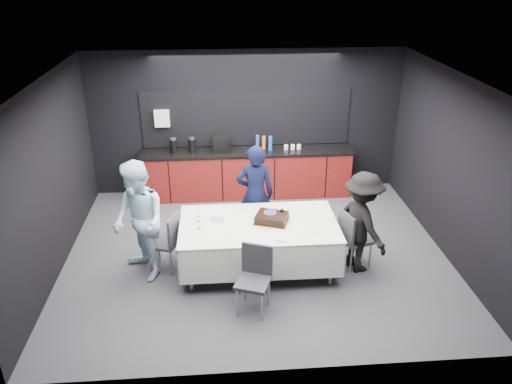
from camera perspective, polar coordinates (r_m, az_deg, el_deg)
The scene contains 18 objects.
ground at distance 8.07m, azimuth 0.06°, elevation -7.05°, with size 6.00×6.00×0.00m, color #444449.
room_shell at distance 7.25m, azimuth 0.06°, elevation 5.44°, with size 6.04×5.04×2.82m.
kitchenette at distance 9.79m, azimuth -1.07°, elevation 2.62°, with size 4.10×0.64×2.05m.
party_table at distance 7.40m, azimuth 0.31°, elevation -4.52°, with size 2.32×1.32×0.78m.
cake_assembly at distance 7.35m, azimuth 1.81°, elevation -2.97°, with size 0.58×0.53×0.16m.
plate_stack at distance 7.42m, azimuth -4.42°, elevation -2.86°, with size 0.20×0.20×0.10m, color white.
loose_plate_near at distance 7.05m, azimuth -2.99°, elevation -4.87°, with size 0.19×0.19×0.01m, color white.
loose_plate_right_a at distance 7.49m, azimuth 6.41°, elevation -3.06°, with size 0.19×0.19×0.01m, color white.
loose_plate_right_b at distance 7.19m, azimuth 6.76°, elevation -4.38°, with size 0.19×0.19×0.01m, color white.
loose_plate_far at distance 7.72m, azimuth 0.64°, elevation -1.96°, with size 0.20×0.20×0.01m, color white.
fork_pile at distance 6.92m, azimuth 2.92°, elevation -5.41°, with size 0.17×0.10×0.03m, color white.
champagne_flute at distance 7.16m, azimuth -6.61°, elevation -3.10°, with size 0.06×0.06×0.22m.
chair_left at distance 7.55m, azimuth -10.01°, elevation -5.22°, with size 0.53×0.53×0.92m.
chair_right at distance 7.65m, azimuth 10.88°, elevation -4.87°, with size 0.53×0.53×0.92m.
chair_near at distance 6.67m, azimuth -0.14°, elevation -9.32°, with size 0.54×0.54×0.92m.
person_center at distance 8.05m, azimuth -0.10°, elevation -0.29°, with size 0.61×0.40×1.69m, color black.
person_left at distance 7.32m, azimuth -13.23°, elevation -3.32°, with size 0.88×0.68×1.80m, color silver.
person_right at distance 7.50m, azimuth 11.99°, elevation -3.43°, with size 1.02×0.58×1.57m, color black.
Camera 1 is at (-0.54, -6.79, 4.34)m, focal length 35.00 mm.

